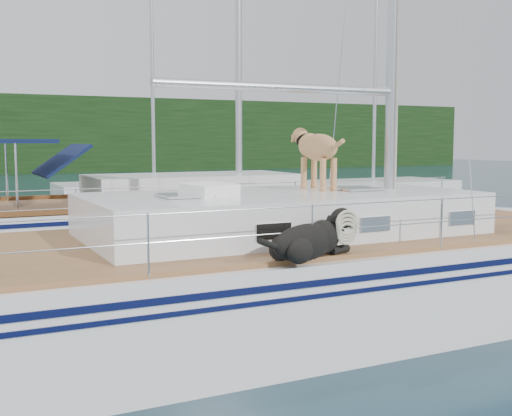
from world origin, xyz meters
TOP-DOWN VIEW (x-y plane):
  - ground at (0.00, 0.00)m, footprint 120.00×120.00m
  - main_sailboat at (0.10, -0.00)m, footprint 12.00×4.05m
  - neighbor_sailboat at (0.92, 6.60)m, footprint 11.00×3.50m
  - bg_boat_center at (4.00, 16.00)m, footprint 7.20×3.00m
  - bg_boat_east at (12.00, 13.00)m, footprint 6.40×3.00m

SIDE VIEW (x-z plane):
  - ground at x=0.00m, z-range 0.00..0.00m
  - bg_boat_center at x=4.00m, z-range -5.37..6.28m
  - bg_boat_east at x=12.00m, z-range -5.37..6.28m
  - neighbor_sailboat at x=0.92m, z-range -6.02..7.28m
  - main_sailboat at x=0.10m, z-range -6.33..7.68m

